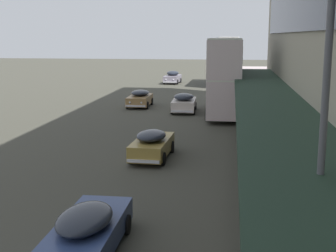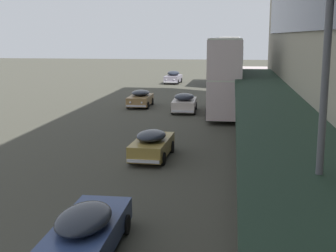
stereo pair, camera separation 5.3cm
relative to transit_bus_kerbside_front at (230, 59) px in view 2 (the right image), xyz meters
The scene contains 8 objects.
transit_bus_kerbside_front is the anchor object (origin of this frame).
transit_bus_kerbside_rear 22.85m from the transit_bus_kerbside_front, 90.45° to the right, with size 2.75×11.09×6.09m.
sedan_far_back 21.62m from the transit_bus_kerbside_front, 111.16° to the right, with size 2.00×4.28×1.49m.
sedan_second_mid 48.83m from the transit_bus_kerbside_front, 94.31° to the right, with size 1.90×4.90×1.43m.
sedan_oncoming_front 7.99m from the transit_bus_kerbside_front, behind, with size 2.13×4.37×1.67m.
sedan_trailing_near 22.87m from the transit_bus_kerbside_front, 98.94° to the right, with size 2.09×4.32×1.58m.
sedan_oncoming_rear 37.89m from the transit_bus_kerbside_front, 95.52° to the right, with size 1.94×4.38×1.50m.
street_lamp 50.87m from the transit_bus_kerbside_front, 87.54° to the right, with size 1.50×0.28×7.83m.
Camera 2 is at (4.66, -6.98, 6.26)m, focal length 50.00 mm.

